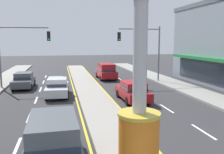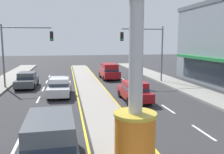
{
  "view_description": "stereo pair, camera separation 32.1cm",
  "coord_description": "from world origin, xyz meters",
  "px_view_note": "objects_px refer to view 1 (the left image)",
  "views": [
    {
      "loc": [
        -2.53,
        -1.43,
        4.58
      ],
      "look_at": [
        0.27,
        11.73,
        2.6
      ],
      "focal_mm": 38.8,
      "sensor_mm": 36.0,
      "label": 1
    },
    {
      "loc": [
        -2.22,
        -1.49,
        4.58
      ],
      "look_at": [
        0.27,
        11.73,
        2.6
      ],
      "focal_mm": 38.8,
      "sensor_mm": 36.0,
      "label": 2
    }
  ],
  "objects_px": {
    "suv_far_right_lane": "(106,71)",
    "sedan_kerb_right": "(24,80)",
    "traffic_light_left_side": "(18,45)",
    "sedan_far_left_oncoming": "(133,91)",
    "district_sign": "(140,71)",
    "suv_mid_left_lane": "(54,143)",
    "traffic_light_right_side": "(144,44)",
    "sedan_near_left_lane": "(57,87)"
  },
  "relations": [
    {
      "from": "traffic_light_right_side",
      "to": "suv_far_right_lane",
      "type": "relative_size",
      "value": 1.34
    },
    {
      "from": "traffic_light_left_side",
      "to": "sedan_near_left_lane",
      "type": "bearing_deg",
      "value": -49.2
    },
    {
      "from": "suv_far_right_lane",
      "to": "sedan_near_left_lane",
      "type": "relative_size",
      "value": 1.06
    },
    {
      "from": "traffic_light_right_side",
      "to": "sedan_far_left_oncoming",
      "type": "xyz_separation_m",
      "value": [
        -3.58,
        -7.69,
        -3.46
      ]
    },
    {
      "from": "sedan_near_left_lane",
      "to": "suv_mid_left_lane",
      "type": "height_order",
      "value": "suv_mid_left_lane"
    },
    {
      "from": "district_sign",
      "to": "sedan_near_left_lane",
      "type": "relative_size",
      "value": 1.68
    },
    {
      "from": "traffic_light_right_side",
      "to": "sedan_near_left_lane",
      "type": "relative_size",
      "value": 1.42
    },
    {
      "from": "traffic_light_left_side",
      "to": "suv_far_right_lane",
      "type": "xyz_separation_m",
      "value": [
        9.33,
        4.16,
        -3.26
      ]
    },
    {
      "from": "suv_mid_left_lane",
      "to": "traffic_light_left_side",
      "type": "bearing_deg",
      "value": 102.43
    },
    {
      "from": "suv_far_right_lane",
      "to": "sedan_far_left_oncoming",
      "type": "distance_m",
      "value": 11.25
    },
    {
      "from": "suv_mid_left_lane",
      "to": "sedan_far_left_oncoming",
      "type": "xyz_separation_m",
      "value": [
        5.74,
        9.17,
        -0.2
      ]
    },
    {
      "from": "sedan_near_left_lane",
      "to": "sedan_kerb_right",
      "type": "height_order",
      "value": "same"
    },
    {
      "from": "traffic_light_right_side",
      "to": "suv_far_right_lane",
      "type": "distance_m",
      "value": 6.01
    },
    {
      "from": "sedan_far_left_oncoming",
      "to": "sedan_kerb_right",
      "type": "height_order",
      "value": "same"
    },
    {
      "from": "suv_mid_left_lane",
      "to": "sedan_far_left_oncoming",
      "type": "height_order",
      "value": "suv_mid_left_lane"
    },
    {
      "from": "traffic_light_left_side",
      "to": "suv_mid_left_lane",
      "type": "xyz_separation_m",
      "value": [
        3.58,
        -16.26,
        -3.26
      ]
    },
    {
      "from": "traffic_light_left_side",
      "to": "sedan_kerb_right",
      "type": "relative_size",
      "value": 1.43
    },
    {
      "from": "traffic_light_right_side",
      "to": "sedan_near_left_lane",
      "type": "distance_m",
      "value": 11.02
    },
    {
      "from": "suv_mid_left_lane",
      "to": "sedan_kerb_right",
      "type": "xyz_separation_m",
      "value": [
        -3.3,
        16.51,
        -0.2
      ]
    },
    {
      "from": "suv_far_right_lane",
      "to": "sedan_near_left_lane",
      "type": "xyz_separation_m",
      "value": [
        -5.74,
        -8.32,
        -0.2
      ]
    },
    {
      "from": "district_sign",
      "to": "traffic_light_left_side",
      "type": "distance_m",
      "value": 18.41
    },
    {
      "from": "suv_mid_left_lane",
      "to": "sedan_kerb_right",
      "type": "height_order",
      "value": "suv_mid_left_lane"
    },
    {
      "from": "suv_mid_left_lane",
      "to": "sedan_kerb_right",
      "type": "distance_m",
      "value": 16.84
    },
    {
      "from": "suv_far_right_lane",
      "to": "traffic_light_left_side",
      "type": "bearing_deg",
      "value": -155.98
    },
    {
      "from": "traffic_light_right_side",
      "to": "suv_mid_left_lane",
      "type": "height_order",
      "value": "traffic_light_right_side"
    },
    {
      "from": "sedan_far_left_oncoming",
      "to": "traffic_light_right_side",
      "type": "bearing_deg",
      "value": 65.02
    },
    {
      "from": "district_sign",
      "to": "suv_mid_left_lane",
      "type": "relative_size",
      "value": 1.59
    },
    {
      "from": "traffic_light_left_side",
      "to": "sedan_far_left_oncoming",
      "type": "relative_size",
      "value": 1.43
    },
    {
      "from": "traffic_light_right_side",
      "to": "sedan_far_left_oncoming",
      "type": "height_order",
      "value": "traffic_light_right_side"
    },
    {
      "from": "traffic_light_right_side",
      "to": "suv_mid_left_lane",
      "type": "relative_size",
      "value": 1.34
    },
    {
      "from": "district_sign",
      "to": "traffic_light_right_side",
      "type": "xyz_separation_m",
      "value": [
        6.46,
        17.83,
        0.64
      ]
    },
    {
      "from": "suv_mid_left_lane",
      "to": "sedan_far_left_oncoming",
      "type": "relative_size",
      "value": 1.07
    },
    {
      "from": "district_sign",
      "to": "traffic_light_right_side",
      "type": "bearing_deg",
      "value": 70.09
    },
    {
      "from": "sedan_near_left_lane",
      "to": "sedan_kerb_right",
      "type": "distance_m",
      "value": 5.51
    },
    {
      "from": "traffic_light_right_side",
      "to": "district_sign",
      "type": "bearing_deg",
      "value": -109.91
    },
    {
      "from": "traffic_light_left_side",
      "to": "suv_mid_left_lane",
      "type": "distance_m",
      "value": 16.97
    },
    {
      "from": "district_sign",
      "to": "suv_mid_left_lane",
      "type": "distance_m",
      "value": 4.01
    },
    {
      "from": "sedan_near_left_lane",
      "to": "sedan_far_left_oncoming",
      "type": "distance_m",
      "value": 6.45
    },
    {
      "from": "district_sign",
      "to": "sedan_far_left_oncoming",
      "type": "height_order",
      "value": "district_sign"
    },
    {
      "from": "suv_far_right_lane",
      "to": "sedan_kerb_right",
      "type": "relative_size",
      "value": 1.07
    },
    {
      "from": "district_sign",
      "to": "traffic_light_left_side",
      "type": "bearing_deg",
      "value": 110.54
    },
    {
      "from": "traffic_light_right_side",
      "to": "suv_mid_left_lane",
      "type": "xyz_separation_m",
      "value": [
        -9.33,
        -16.86,
        -3.26
      ]
    }
  ]
}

